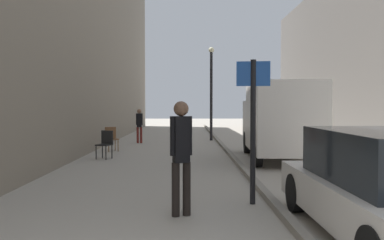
# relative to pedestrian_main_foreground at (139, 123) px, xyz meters

# --- Properties ---
(ground_plane) EXTENTS (80.00, 80.00, 0.00)m
(ground_plane) POSITION_rel_pedestrian_main_foreground_xyz_m (2.22, -4.29, -0.94)
(ground_plane) COLOR #A8A093
(kerb_strip) EXTENTS (0.16, 40.00, 0.12)m
(kerb_strip) POSITION_rel_pedestrian_main_foreground_xyz_m (3.80, -4.29, -0.88)
(kerb_strip) COLOR gray
(kerb_strip) RESTS_ON ground_plane
(pedestrian_main_foreground) EXTENTS (0.32, 0.21, 1.62)m
(pedestrian_main_foreground) POSITION_rel_pedestrian_main_foreground_xyz_m (0.00, 0.00, 0.00)
(pedestrian_main_foreground) COLOR maroon
(pedestrian_main_foreground) RESTS_ON ground_plane
(pedestrian_mid_block) EXTENTS (0.36, 0.27, 1.85)m
(pedestrian_mid_block) POSITION_rel_pedestrian_main_foreground_xyz_m (2.18, -12.47, 0.13)
(pedestrian_mid_block) COLOR black
(pedestrian_mid_block) RESTS_ON ground_plane
(delivery_van) EXTENTS (2.28, 5.11, 2.49)m
(delivery_van) POSITION_rel_pedestrian_main_foreground_xyz_m (5.32, -5.79, 0.39)
(delivery_van) COLOR silver
(delivery_van) RESTS_ON ground_plane
(street_sign_post) EXTENTS (0.60, 0.10, 2.60)m
(street_sign_post) POSITION_rel_pedestrian_main_foreground_xyz_m (3.46, -11.71, 0.61)
(street_sign_post) COLOR black
(street_sign_post) RESTS_ON ground_plane
(lamp_post) EXTENTS (0.28, 0.28, 4.76)m
(lamp_post) POSITION_rel_pedestrian_main_foreground_xyz_m (3.50, 1.46, 1.79)
(lamp_post) COLOR black
(lamp_post) RESTS_ON ground_plane
(cafe_chair_near_window) EXTENTS (0.57, 0.57, 0.94)m
(cafe_chair_near_window) POSITION_rel_pedestrian_main_foreground_xyz_m (-0.47, -5.51, -0.39)
(cafe_chair_near_window) COLOR black
(cafe_chair_near_window) RESTS_ON ground_plane
(cafe_chair_by_doorway) EXTENTS (0.59, 0.59, 0.94)m
(cafe_chair_by_doorway) POSITION_rel_pedestrian_main_foreground_xyz_m (-0.71, -3.26, -0.39)
(cafe_chair_by_doorway) COLOR brown
(cafe_chair_by_doorway) RESTS_ON ground_plane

